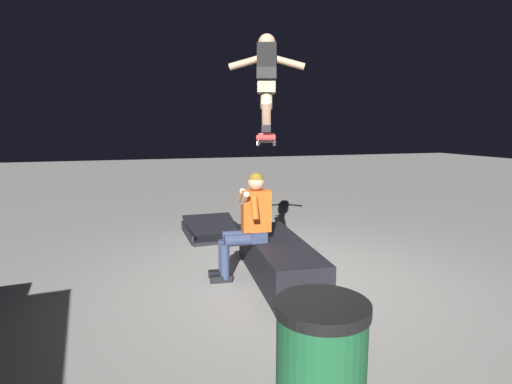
{
  "coord_description": "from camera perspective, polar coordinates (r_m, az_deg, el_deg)",
  "views": [
    {
      "loc": [
        -4.42,
        1.8,
        1.83
      ],
      "look_at": [
        0.21,
        0.34,
        1.06
      ],
      "focal_mm": 28.63,
      "sensor_mm": 36.0,
      "label": 1
    }
  ],
  "objects": [
    {
      "name": "ground_plane",
      "position": [
        5.11,
        4.43,
        -12.04
      ],
      "size": [
        40.0,
        40.0,
        0.0
      ],
      "primitive_type": "plane",
      "color": "gray"
    },
    {
      "name": "ledge_box_main",
      "position": [
        5.06,
        3.19,
        -9.44
      ],
      "size": [
        2.07,
        0.79,
        0.46
      ],
      "primitive_type": "cube",
      "rotation": [
        0.0,
        0.0,
        -0.09
      ],
      "color": "black",
      "rests_on": "ground"
    },
    {
      "name": "kicker_ramp",
      "position": [
        7.1,
        -6.03,
        -5.55
      ],
      "size": [
        1.26,
        0.93,
        0.34
      ],
      "color": "black",
      "rests_on": "ground"
    },
    {
      "name": "skater_airborne",
      "position": [
        4.86,
        1.49,
        15.64
      ],
      "size": [
        0.63,
        0.86,
        1.12
      ],
      "color": "black"
    },
    {
      "name": "skateboard",
      "position": [
        4.77,
        1.45,
        7.5
      ],
      "size": [
        1.03,
        0.53,
        0.13
      ],
      "color": "#B72D2D"
    },
    {
      "name": "person_sitting_on_ledge",
      "position": [
        4.96,
        -1.19,
        -4.01
      ],
      "size": [
        0.6,
        0.77,
        1.3
      ],
      "color": "#2D3856",
      "rests_on": "ground"
    }
  ]
}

